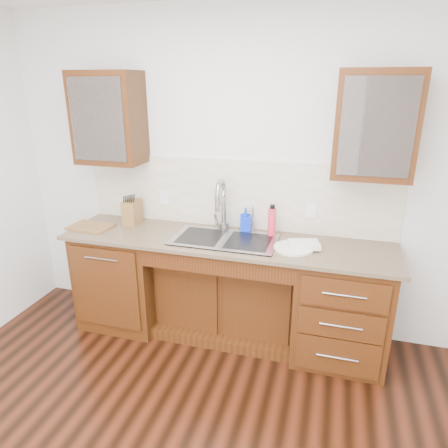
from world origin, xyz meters
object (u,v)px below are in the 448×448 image
(knife_block, at_px, (132,212))
(cutting_board, at_px, (91,227))
(plate, at_px, (294,248))
(water_bottle, at_px, (272,222))
(soap_bottle, at_px, (245,219))

(knife_block, distance_m, cutting_board, 0.38)
(cutting_board, bearing_deg, knife_block, 32.08)
(plate, distance_m, cutting_board, 1.76)
(plate, height_order, cutting_board, same)
(cutting_board, bearing_deg, water_bottle, 8.12)
(cutting_board, bearing_deg, plate, 0.09)
(soap_bottle, distance_m, knife_block, 1.01)
(water_bottle, distance_m, knife_block, 1.25)
(soap_bottle, distance_m, cutting_board, 1.35)
(knife_block, bearing_deg, cutting_board, -148.78)
(water_bottle, xyz_separation_m, knife_block, (-1.25, -0.03, -0.01))
(knife_block, height_order, cutting_board, knife_block)
(water_bottle, bearing_deg, knife_block, -178.66)
(knife_block, xyz_separation_m, cutting_board, (-0.31, -0.19, -0.10))
(cutting_board, bearing_deg, soap_bottle, 13.04)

